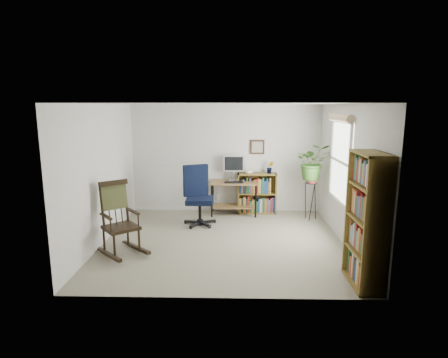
{
  "coord_description": "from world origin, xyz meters",
  "views": [
    {
      "loc": [
        0.17,
        -6.31,
        2.37
      ],
      "look_at": [
        0.0,
        0.4,
        1.05
      ],
      "focal_mm": 30.0,
      "sensor_mm": 36.0,
      "label": 1
    }
  ],
  "objects_px": {
    "desk": "(234,198)",
    "rocking_chair": "(120,218)",
    "office_chair": "(200,196)",
    "low_bookshelf": "(257,193)",
    "tall_bookshelf": "(367,220)"
  },
  "relations": [
    {
      "from": "desk",
      "to": "tall_bookshelf",
      "type": "bearing_deg",
      "value": -61.98
    },
    {
      "from": "office_chair",
      "to": "rocking_chair",
      "type": "relative_size",
      "value": 1.01
    },
    {
      "from": "low_bookshelf",
      "to": "rocking_chair",
      "type": "bearing_deg",
      "value": -134.17
    },
    {
      "from": "office_chair",
      "to": "tall_bookshelf",
      "type": "height_order",
      "value": "tall_bookshelf"
    },
    {
      "from": "desk",
      "to": "rocking_chair",
      "type": "height_order",
      "value": "rocking_chair"
    },
    {
      "from": "desk",
      "to": "rocking_chair",
      "type": "distance_m",
      "value": 2.93
    },
    {
      "from": "desk",
      "to": "office_chair",
      "type": "xyz_separation_m",
      "value": [
        -0.68,
        -0.78,
        0.24
      ]
    },
    {
      "from": "tall_bookshelf",
      "to": "office_chair",
      "type": "bearing_deg",
      "value": 134.16
    },
    {
      "from": "desk",
      "to": "tall_bookshelf",
      "type": "relative_size",
      "value": 0.57
    },
    {
      "from": "tall_bookshelf",
      "to": "desk",
      "type": "bearing_deg",
      "value": 118.02
    },
    {
      "from": "rocking_chair",
      "to": "desk",
      "type": "bearing_deg",
      "value": 11.78
    },
    {
      "from": "rocking_chair",
      "to": "tall_bookshelf",
      "type": "xyz_separation_m",
      "value": [
        3.56,
        -0.98,
        0.29
      ]
    },
    {
      "from": "rocking_chair",
      "to": "low_bookshelf",
      "type": "bearing_deg",
      "value": 6.15
    },
    {
      "from": "office_chair",
      "to": "rocking_chair",
      "type": "height_order",
      "value": "office_chair"
    },
    {
      "from": "desk",
      "to": "low_bookshelf",
      "type": "bearing_deg",
      "value": 13.09
    }
  ]
}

